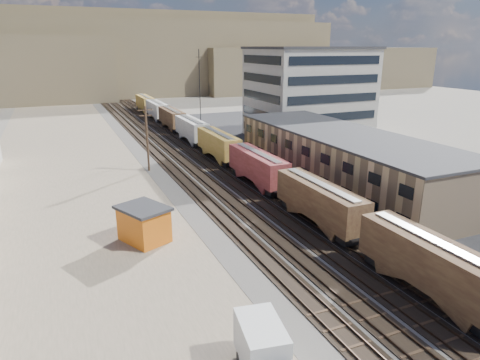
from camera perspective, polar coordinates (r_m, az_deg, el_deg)
name	(u,v)px	position (r m, az deg, el deg)	size (l,w,h in m)	color
ground	(376,298)	(35.55, 17.66, -14.75)	(300.00, 300.00, 0.00)	#6B6356
ballast_bed	(187,154)	(77.25, -7.07, 3.45)	(18.00, 200.00, 0.06)	#4C4742
dirt_yard	(71,183)	(64.73, -21.62, -0.42)	(24.00, 180.00, 0.03)	#7B6D54
asphalt_lot	(339,161)	(73.74, 13.08, 2.45)	(26.00, 120.00, 0.04)	#232326
rail_tracks	(184,154)	(77.08, -7.46, 3.47)	(11.40, 200.00, 0.24)	black
freight_train	(204,135)	(79.34, -4.85, 5.94)	(3.00, 119.74, 4.46)	black
warehouse	(342,158)	(61.01, 13.49, 2.87)	(12.40, 40.40, 7.25)	tan
office_tower	(308,93)	(91.68, 9.08, 11.41)	(22.60, 18.60, 18.45)	#9E998E
utility_pole_north	(147,137)	(66.55, -12.29, 5.59)	(2.20, 0.32, 10.00)	#382619
radio_mast	(200,96)	(86.86, -5.36, 11.14)	(1.20, 0.16, 18.00)	black
hills_north	(103,58)	(191.19, -17.78, 15.27)	(265.00, 80.00, 32.00)	brown
box_truck	(265,357)	(26.17, 3.34, -22.46)	(3.24, 6.44, 3.28)	silver
maintenance_shed	(144,223)	(43.16, -12.68, -5.68)	(5.48, 6.04, 3.60)	#D26313
parked_car_blue	(315,138)	(88.90, 10.01, 5.58)	(2.22, 4.81, 1.34)	navy
parked_car_far	(303,128)	(98.09, 8.39, 6.86)	(2.03, 5.05, 1.72)	silver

